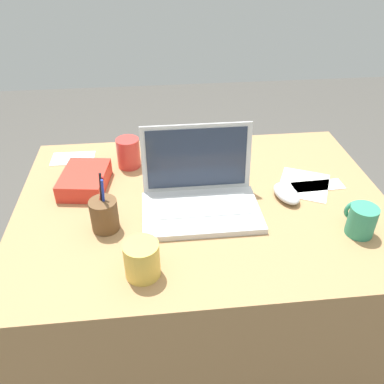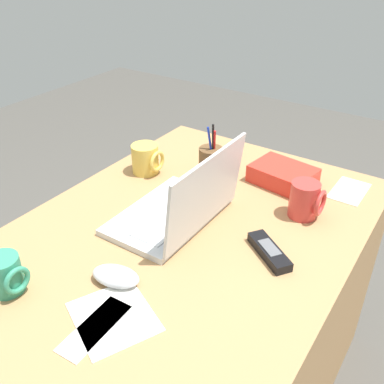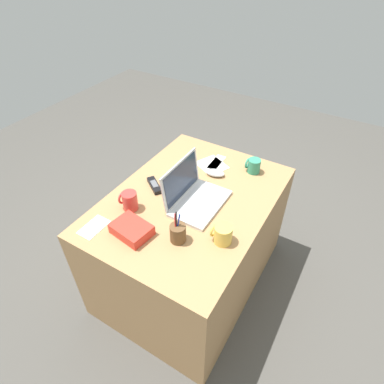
% 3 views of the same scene
% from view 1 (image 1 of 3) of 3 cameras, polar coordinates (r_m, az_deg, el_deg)
% --- Properties ---
extents(ground_plane, '(6.00, 6.00, 0.00)m').
position_cam_1_polar(ground_plane, '(1.77, 1.19, -20.21)').
color(ground_plane, '#4C4944').
extents(desk, '(1.15, 0.84, 0.71)m').
position_cam_1_polar(desk, '(1.49, 1.36, -12.33)').
color(desk, '#A87C4F').
rests_on(desk, ground).
extents(laptop, '(0.35, 0.25, 0.23)m').
position_cam_1_polar(laptop, '(1.20, 1.11, -0.25)').
color(laptop, silver).
rests_on(laptop, desk).
extents(computer_mouse, '(0.09, 0.13, 0.04)m').
position_cam_1_polar(computer_mouse, '(1.28, 13.24, -0.20)').
color(computer_mouse, silver).
rests_on(computer_mouse, desk).
extents(coffee_mug_white, '(0.08, 0.09, 0.10)m').
position_cam_1_polar(coffee_mug_white, '(1.42, -8.99, 5.61)').
color(coffee_mug_white, '#C63833').
rests_on(coffee_mug_white, desk).
extents(coffee_mug_tall, '(0.09, 0.10, 0.10)m').
position_cam_1_polar(coffee_mug_tall, '(0.99, -7.11, -9.33)').
color(coffee_mug_tall, '#E0BC4C').
rests_on(coffee_mug_tall, desk).
extents(coffee_mug_spare, '(0.08, 0.09, 0.09)m').
position_cam_1_polar(coffee_mug_spare, '(1.20, 22.85, -3.64)').
color(coffee_mug_spare, '#338C6B').
rests_on(coffee_mug_spare, desk).
extents(cordless_phone, '(0.12, 0.15, 0.03)m').
position_cam_1_polar(cordless_phone, '(1.44, -0.43, 4.61)').
color(cordless_phone, black).
rests_on(cordless_phone, desk).
extents(pen_holder, '(0.08, 0.08, 0.18)m').
position_cam_1_polar(pen_holder, '(1.14, -12.33, -3.12)').
color(pen_holder, brown).
rests_on(pen_holder, desk).
extents(snack_bag, '(0.16, 0.20, 0.06)m').
position_cam_1_polar(snack_bag, '(1.34, -14.96, 1.67)').
color(snack_bag, red).
rests_on(snack_bag, desk).
extents(paper_note_near_laptop, '(0.21, 0.22, 0.00)m').
position_cam_1_polar(paper_note_near_laptop, '(1.37, 15.58, 1.04)').
color(paper_note_near_laptop, white).
rests_on(paper_note_near_laptop, desk).
extents(paper_note_left, '(0.17, 0.07, 0.00)m').
position_cam_1_polar(paper_note_left, '(1.38, 17.41, 0.87)').
color(paper_note_left, white).
rests_on(paper_note_left, desk).
extents(paper_note_right, '(0.15, 0.09, 0.00)m').
position_cam_1_polar(paper_note_right, '(1.53, -16.51, 4.60)').
color(paper_note_right, white).
rests_on(paper_note_right, desk).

